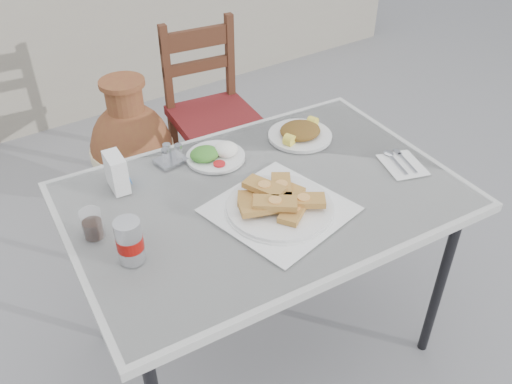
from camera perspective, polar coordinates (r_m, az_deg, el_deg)
ground at (r=2.42m, az=0.27°, el=-16.23°), size 80.00×80.00×0.00m
cafe_table at (r=1.91m, az=0.88°, el=-1.37°), size 1.41×1.01×0.81m
pide_plate at (r=1.77m, az=2.52°, el=-0.96°), size 0.47×0.47×0.08m
salad_rice_plate at (r=2.04m, az=-4.36°, el=4.02°), size 0.22×0.22×0.06m
salad_chopped_plate at (r=2.17m, az=4.67°, el=6.26°), size 0.26×0.26×0.05m
soda_can at (r=1.61m, az=-13.16°, el=-5.05°), size 0.08×0.08×0.14m
cola_glass at (r=1.74m, az=-16.84°, el=-3.41°), size 0.07×0.07×0.10m
napkin_holder at (r=1.91m, az=-14.47°, el=2.02°), size 0.08×0.11×0.13m
condiment_caddy at (r=2.03m, az=-8.99°, el=3.72°), size 0.12×0.10×0.08m
cutlery_napkin at (r=2.09m, az=14.95°, el=3.02°), size 0.18×0.21×0.01m
chair at (r=3.02m, az=-4.73°, el=8.40°), size 0.48×0.48×0.98m
terracotta_urn at (r=3.00m, az=-12.84°, el=4.17°), size 0.45×0.45×0.78m
back_wall at (r=4.02m, az=-21.18°, el=15.00°), size 6.00×0.25×1.20m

